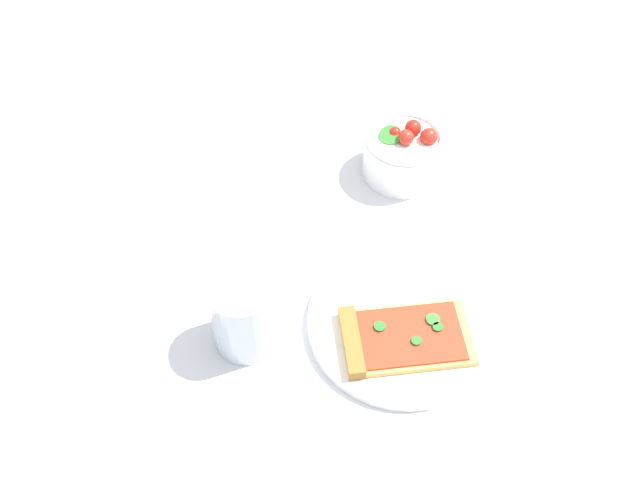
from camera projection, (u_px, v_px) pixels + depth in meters
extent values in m
plane|color=silver|center=(417.00, 310.00, 0.95)|extent=(2.40, 2.40, 0.00)
cylinder|color=white|center=(402.00, 323.00, 0.93)|extent=(0.23, 0.23, 0.01)
cube|color=#E5B256|center=(407.00, 338.00, 0.90)|extent=(0.17, 0.13, 0.01)
cube|color=#A36B2D|center=(352.00, 342.00, 0.89)|extent=(0.05, 0.09, 0.02)
cube|color=red|center=(407.00, 336.00, 0.90)|extent=(0.15, 0.12, 0.00)
cylinder|color=#2D722D|center=(438.00, 327.00, 0.90)|extent=(0.01, 0.01, 0.00)
cylinder|color=#388433|center=(431.00, 320.00, 0.91)|extent=(0.02, 0.02, 0.00)
cylinder|color=#2D722D|center=(380.00, 326.00, 0.90)|extent=(0.01, 0.01, 0.00)
cylinder|color=#2D722D|center=(416.00, 341.00, 0.89)|extent=(0.01, 0.01, 0.00)
cylinder|color=white|center=(403.00, 156.00, 1.08)|extent=(0.11, 0.11, 0.06)
torus|color=white|center=(405.00, 138.00, 1.05)|extent=(0.11, 0.11, 0.01)
sphere|color=red|center=(406.00, 137.00, 1.04)|extent=(0.02, 0.02, 0.02)
sphere|color=red|center=(395.00, 133.00, 1.06)|extent=(0.02, 0.02, 0.02)
sphere|color=red|center=(429.00, 137.00, 1.05)|extent=(0.02, 0.02, 0.02)
sphere|color=red|center=(407.00, 136.00, 1.05)|extent=(0.02, 0.02, 0.02)
sphere|color=red|center=(413.00, 128.00, 1.06)|extent=(0.02, 0.02, 0.02)
cylinder|color=#388433|center=(390.00, 135.00, 1.05)|extent=(0.04, 0.04, 0.01)
cylinder|color=silver|center=(244.00, 315.00, 0.88)|extent=(0.08, 0.08, 0.10)
cylinder|color=#592D0F|center=(244.00, 319.00, 0.89)|extent=(0.07, 0.07, 0.08)
cube|color=white|center=(228.00, 203.00, 1.06)|extent=(0.16, 0.15, 0.00)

